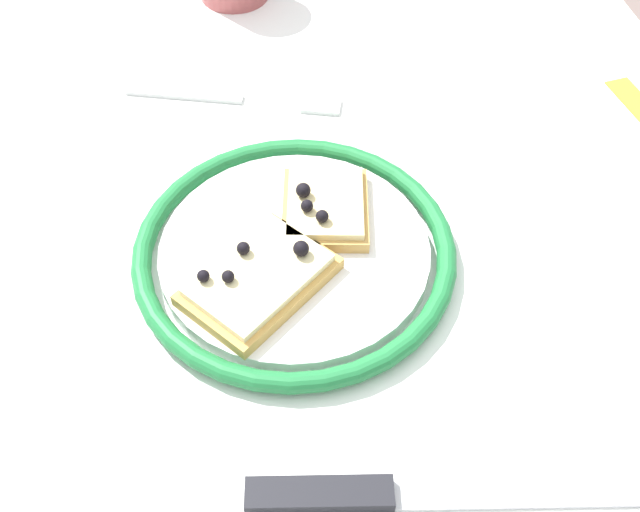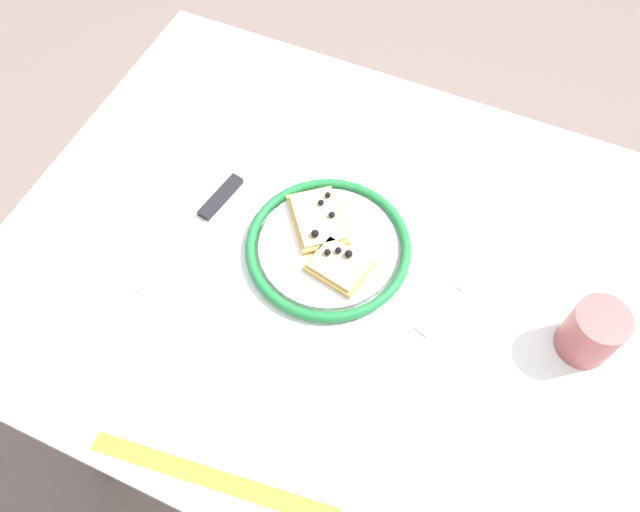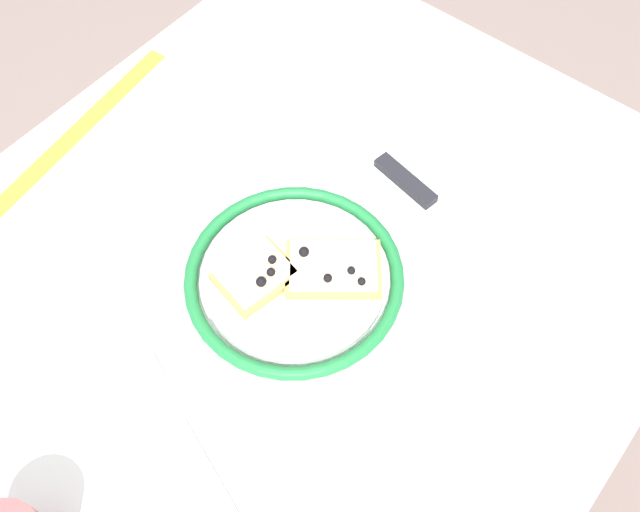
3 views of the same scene
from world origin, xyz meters
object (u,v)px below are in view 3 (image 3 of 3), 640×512
Objects in this scene: dining_table at (277,330)px; plate at (294,277)px; fork at (183,428)px; measuring_tape at (80,129)px; pizza_slice_far at (256,275)px; knife at (387,165)px; pizza_slice_near at (333,268)px.

dining_table is 0.12m from plate.
fork is 0.43m from measuring_tape.
pizza_slice_far reaches higher than plate.
plate reaches higher than dining_table.
dining_table is at bearing -100.47° from measuring_tape.
plate is at bearing -175.53° from knife.
pizza_slice_far is (-0.03, 0.03, 0.01)m from plate.
pizza_slice_near is 0.40× the size of measuring_tape.
plate is 1.25× the size of fork.
dining_table is 0.24m from knife.
measuring_tape is (-0.03, 0.39, -0.02)m from pizza_slice_near.
knife is (0.20, 0.02, -0.00)m from plate.
plate is 0.36m from measuring_tape.
pizza_slice_near is 0.65× the size of fork.
pizza_slice_near is 0.53× the size of knife.
plate is at bearing 135.04° from pizza_slice_near.
knife is (0.22, 0.00, 0.11)m from dining_table.
pizza_slice_near is at bearing -164.39° from knife.
dining_table is 4.04× the size of plate.
plate is 0.04m from pizza_slice_far.
fork is 0.61× the size of measuring_tape.
pizza_slice_near is (0.05, -0.04, 0.13)m from dining_table.
plate is 0.76× the size of measuring_tape.
knife is (0.16, 0.05, -0.02)m from pizza_slice_near.
pizza_slice_near is at bearing -44.75° from pizza_slice_far.
dining_table is 4.14× the size of knife.
measuring_tape is at bearing 62.36° from fork.
fork is (-0.17, -0.05, -0.02)m from pizza_slice_far.
measuring_tape is at bearing 85.06° from pizza_slice_far.
knife reaches higher than fork.
pizza_slice_far is 0.47× the size of fork.
fork is at bearing -124.73° from measuring_tape.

